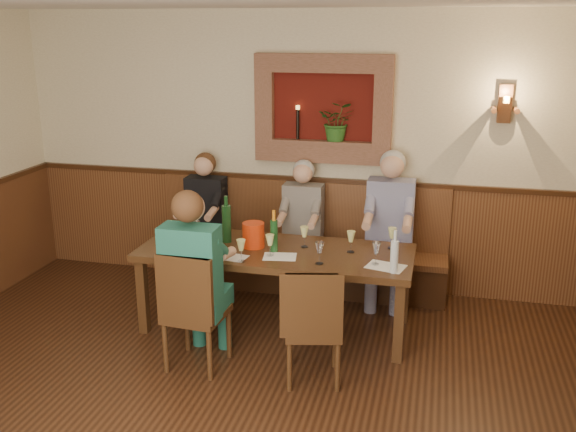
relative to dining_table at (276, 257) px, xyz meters
The scene contains 31 objects.
room_shell 2.21m from the dining_table, 90.00° to the right, with size 6.04×6.04×2.82m.
wainscoting 1.85m from the dining_table, 90.00° to the right, with size 6.02×6.02×1.15m.
wall_niche 1.59m from the dining_table, 77.58° to the left, with size 1.36×0.30×1.06m.
wall_sconce 2.53m from the dining_table, 29.61° to the left, with size 0.25×0.20×0.35m.
dining_table is the anchor object (origin of this frame).
bench 1.01m from the dining_table, 90.00° to the left, with size 3.00×0.45×1.11m.
chair_near_left 1.01m from the dining_table, 118.56° to the right, with size 0.48×0.48×1.00m.
chair_near_right 1.03m from the dining_table, 58.09° to the right, with size 0.50×0.50×0.95m.
person_bench_left 1.30m from the dining_table, 139.73° to the left, with size 0.41×0.50×1.39m.
person_bench_mid 0.85m from the dining_table, 86.78° to the left, with size 0.40×0.49×1.37m.
person_bench_right 1.24m from the dining_table, 42.31° to the left, with size 0.45×0.56×1.50m.
person_chair_front 0.90m from the dining_table, 119.72° to the right, with size 0.44×0.54×1.48m.
spittoon_bucket 0.28m from the dining_table, behind, with size 0.20×0.20×0.22m, color red.
wine_bottle_green_a 0.23m from the dining_table, 90.31° to the right, with size 0.08×0.08×0.37m.
wine_bottle_green_b 0.55m from the dining_table, 168.59° to the left, with size 0.10×0.10×0.43m.
water_bottle 1.12m from the dining_table, 16.11° to the right, with size 0.07×0.07×0.35m.
tasting_sheet_a 0.85m from the dining_table, behind, with size 0.27×0.19×0.00m, color white.
tasting_sheet_b 0.20m from the dining_table, 64.46° to the right, with size 0.28×0.20×0.00m, color white.
tasting_sheet_c 1.00m from the dining_table, 11.20° to the right, with size 0.30×0.22×0.00m, color white.
tasting_sheet_d 0.42m from the dining_table, 137.91° to the right, with size 0.25×0.18×0.00m, color white.
wine_glass_0 0.96m from the dining_table, behind, with size 0.08×0.08×0.19m, color #DDE388, non-canonical shape.
wine_glass_1 0.79m from the dining_table, behind, with size 0.08×0.08×0.19m, color white, non-canonical shape.
wine_glass_2 0.56m from the dining_table, 162.46° to the right, with size 0.08×0.08×0.19m, color #DDE388, non-canonical shape.
wine_glass_3 0.36m from the dining_table, 155.34° to the left, with size 0.08×0.08×0.19m, color white, non-canonical shape.
wine_glass_4 0.24m from the dining_table, 91.97° to the right, with size 0.08×0.08×0.19m, color #DDE388, non-canonical shape.
wine_glass_5 0.31m from the dining_table, 27.27° to the left, with size 0.08×0.08×0.19m, color #DDE388, non-canonical shape.
wine_glass_6 0.54m from the dining_table, 30.37° to the right, with size 0.08×0.08×0.19m, color white, non-canonical shape.
wine_glass_7 0.68m from the dining_table, ahead, with size 0.08×0.08×0.19m, color #DDE388, non-canonical shape.
wine_glass_8 0.92m from the dining_table, 10.45° to the right, with size 0.08×0.08×0.19m, color white, non-canonical shape.
wine_glass_9 0.44m from the dining_table, 120.19° to the right, with size 0.08×0.08×0.19m, color #DDE388, non-canonical shape.
wine_glass_10 1.04m from the dining_table, 15.08° to the left, with size 0.08×0.08×0.19m, color #DDE388, non-canonical shape.
Camera 1 is at (1.35, -3.29, 2.65)m, focal length 40.00 mm.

